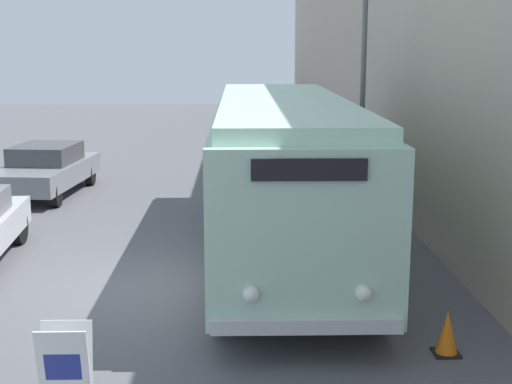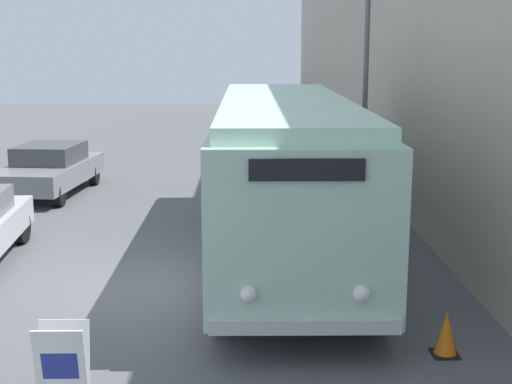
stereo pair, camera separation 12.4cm
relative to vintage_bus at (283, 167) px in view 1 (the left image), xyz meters
name	(u,v)px [view 1 (the left image)]	position (x,y,z in m)	size (l,w,h in m)	color
ground_plane	(144,289)	(-2.55, -2.25, -1.78)	(80.00, 80.00, 0.00)	#56565B
building_wall_right	(376,47)	(3.26, 7.75, 2.34)	(0.30, 60.00, 8.24)	#B2A893
vintage_bus	(283,167)	(0.00, 0.00, 0.00)	(2.64, 10.92, 3.15)	black
sign_board	(65,366)	(-2.93, -6.28, -1.31)	(0.60, 0.37, 0.99)	gray
streetlamp	(364,58)	(1.93, 2.07, 2.10)	(0.36, 0.36, 5.92)	#595E60
parked_car_mid	(46,169)	(-6.36, 5.89, -1.04)	(2.29, 4.58, 1.42)	black
traffic_cone	(447,333)	(1.97, -5.00, -1.47)	(0.36, 0.36, 0.63)	black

